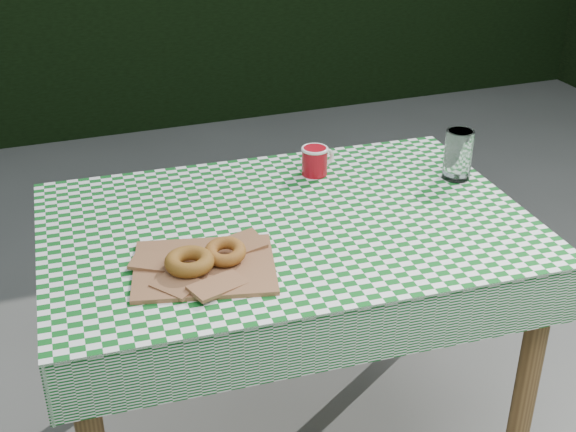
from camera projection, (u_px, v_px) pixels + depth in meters
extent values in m
cube|color=brown|center=(287.00, 342.00, 2.11)|extent=(1.24, 0.86, 0.75)
cube|color=#0E5A1A|center=(287.00, 222.00, 1.93)|extent=(1.26, 0.88, 0.01)
cube|color=#946540|center=(204.00, 266.00, 1.72)|extent=(0.37, 0.32, 0.02)
torus|color=brown|center=(189.00, 262.00, 1.69)|extent=(0.15, 0.15, 0.03)
torus|color=#A16C21|center=(225.00, 252.00, 1.73)|extent=(0.12, 0.12, 0.03)
cylinder|color=white|center=(458.00, 155.00, 2.12)|extent=(0.09, 0.09, 0.14)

